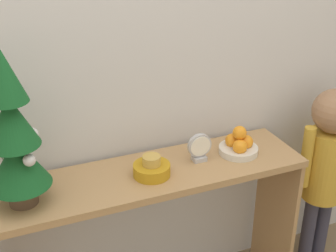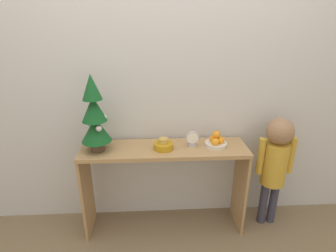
{
  "view_description": "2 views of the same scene",
  "coord_description": "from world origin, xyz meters",
  "px_view_note": "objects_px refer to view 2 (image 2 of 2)",
  "views": [
    {
      "loc": [
        -0.54,
        -1.31,
        1.7
      ],
      "look_at": [
        0.06,
        0.15,
        0.93
      ],
      "focal_mm": 50.0,
      "sensor_mm": 36.0,
      "label": 1
    },
    {
      "loc": [
        -0.07,
        -1.61,
        1.6
      ],
      "look_at": [
        0.03,
        0.14,
        0.91
      ],
      "focal_mm": 28.0,
      "sensor_mm": 36.0,
      "label": 2
    }
  ],
  "objects_px": {
    "mini_tree": "(94,116)",
    "singing_bowl": "(163,145)",
    "child_figure": "(276,159)",
    "desk_clock": "(192,139)",
    "fruit_bowl": "(216,142)"
  },
  "relations": [
    {
      "from": "fruit_bowl",
      "to": "child_figure",
      "type": "xyz_separation_m",
      "value": [
        0.48,
        -0.01,
        -0.16
      ]
    },
    {
      "from": "singing_bowl",
      "to": "fruit_bowl",
      "type": "bearing_deg",
      "value": 3.59
    },
    {
      "from": "mini_tree",
      "to": "child_figure",
      "type": "relative_size",
      "value": 0.59
    },
    {
      "from": "desk_clock",
      "to": "mini_tree",
      "type": "bearing_deg",
      "value": -177.39
    },
    {
      "from": "child_figure",
      "to": "desk_clock",
      "type": "bearing_deg",
      "value": 178.99
    },
    {
      "from": "singing_bowl",
      "to": "child_figure",
      "type": "xyz_separation_m",
      "value": [
        0.88,
        0.02,
        -0.15
      ]
    },
    {
      "from": "mini_tree",
      "to": "singing_bowl",
      "type": "xyz_separation_m",
      "value": [
        0.48,
        0.0,
        -0.24
      ]
    },
    {
      "from": "desk_clock",
      "to": "child_figure",
      "type": "bearing_deg",
      "value": -1.01
    },
    {
      "from": "fruit_bowl",
      "to": "singing_bowl",
      "type": "bearing_deg",
      "value": -176.41
    },
    {
      "from": "fruit_bowl",
      "to": "singing_bowl",
      "type": "height_order",
      "value": "fruit_bowl"
    },
    {
      "from": "singing_bowl",
      "to": "desk_clock",
      "type": "relative_size",
      "value": 1.2
    },
    {
      "from": "mini_tree",
      "to": "singing_bowl",
      "type": "relative_size",
      "value": 3.89
    },
    {
      "from": "child_figure",
      "to": "fruit_bowl",
      "type": "bearing_deg",
      "value": 179.34
    },
    {
      "from": "mini_tree",
      "to": "child_figure",
      "type": "xyz_separation_m",
      "value": [
        1.36,
        0.02,
        -0.39
      ]
    },
    {
      "from": "fruit_bowl",
      "to": "desk_clock",
      "type": "bearing_deg",
      "value": 178.06
    }
  ]
}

